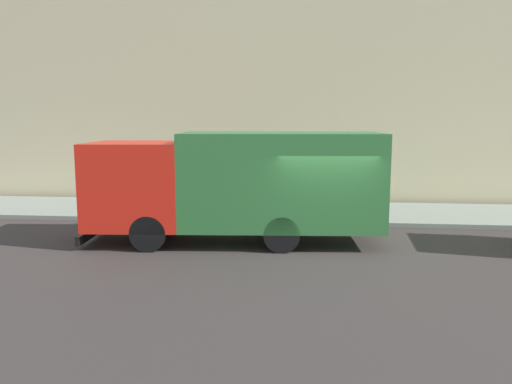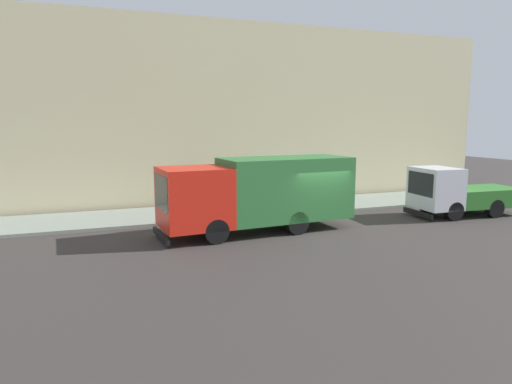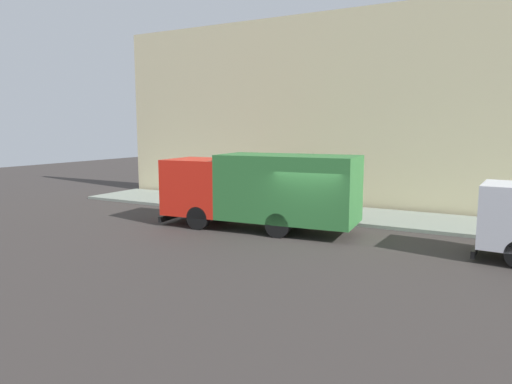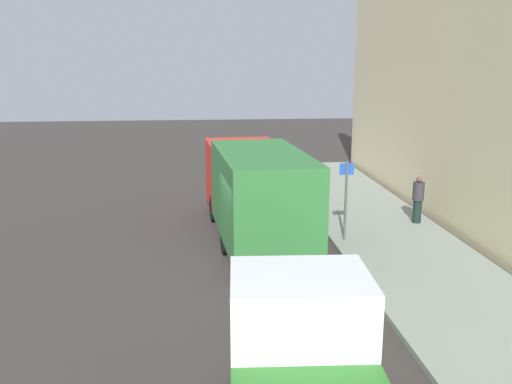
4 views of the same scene
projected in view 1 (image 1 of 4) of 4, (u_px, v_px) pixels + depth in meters
The scene contains 6 objects.
ground at pixel (326, 250), 13.22m from camera, with size 80.00×80.00×0.00m, color #37312E.
sidewalk at pixel (322, 212), 18.14m from camera, with size 4.02×30.00×0.14m, color gray.
building_facade at pixel (323, 79), 19.89m from camera, with size 0.50×30.00×9.91m, color beige.
large_utility_truck at pixel (237, 182), 13.85m from camera, with size 3.02×8.20×3.04m.
pedestrian_walking at pixel (237, 181), 19.69m from camera, with size 0.43×0.43×1.63m.
street_sign_post at pixel (271, 174), 16.51m from camera, with size 0.44×0.08×2.50m.
Camera 1 is at (-12.98, 0.51, 3.44)m, focal length 35.36 mm.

